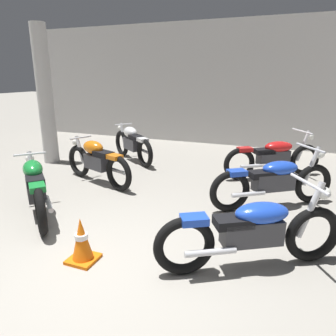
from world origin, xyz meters
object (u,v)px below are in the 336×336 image
(motorcycle_left_row_2, at_px, (132,143))
(motorcycle_right_row_1, at_px, (274,180))
(traffic_cone, at_px, (82,241))
(motorcycle_left_row_1, at_px, (97,161))
(motorcycle_left_row_0, at_px, (35,187))
(motorcycle_right_row_0, at_px, (253,230))
(motorcycle_right_row_2, at_px, (274,156))
(support_pillar, at_px, (45,96))

(motorcycle_left_row_2, distance_m, motorcycle_right_row_1, 3.85)
(motorcycle_right_row_1, height_order, traffic_cone, motorcycle_right_row_1)
(motorcycle_left_row_1, xyz_separation_m, motorcycle_left_row_2, (-0.13, 1.75, 0.00))
(motorcycle_left_row_0, xyz_separation_m, motorcycle_right_row_0, (3.22, -0.20, -0.01))
(motorcycle_left_row_1, distance_m, motorcycle_left_row_2, 1.75)
(motorcycle_right_row_0, bearing_deg, motorcycle_left_row_1, 150.59)
(motorcycle_left_row_0, xyz_separation_m, motorcycle_left_row_1, (0.02, 1.60, 0.00))
(motorcycle_left_row_2, relative_size, motorcycle_right_row_2, 0.88)
(motorcycle_left_row_0, bearing_deg, support_pillar, 127.52)
(motorcycle_left_row_0, bearing_deg, motorcycle_right_row_0, -3.62)
(motorcycle_left_row_2, bearing_deg, traffic_cone, -69.89)
(motorcycle_left_row_2, xyz_separation_m, motorcycle_right_row_1, (3.45, -1.71, -0.01))
(support_pillar, xyz_separation_m, motorcycle_left_row_2, (1.84, 0.80, -1.14))
(motorcycle_right_row_0, bearing_deg, motorcycle_left_row_0, 176.38)
(motorcycle_left_row_2, xyz_separation_m, traffic_cone, (1.52, -4.14, -0.20))
(support_pillar, bearing_deg, motorcycle_right_row_0, -27.97)
(support_pillar, relative_size, motorcycle_left_row_1, 1.70)
(motorcycle_right_row_0, bearing_deg, support_pillar, 152.03)
(motorcycle_left_row_1, bearing_deg, motorcycle_right_row_2, 27.20)
(motorcycle_left_row_1, height_order, motorcycle_right_row_0, motorcycle_right_row_0)
(motorcycle_left_row_0, height_order, motorcycle_left_row_2, same)
(motorcycle_left_row_1, relative_size, motorcycle_left_row_2, 1.15)
(support_pillar, distance_m, traffic_cone, 4.92)
(support_pillar, xyz_separation_m, traffic_cone, (3.36, -3.34, -1.34))
(motorcycle_left_row_2, bearing_deg, support_pillar, -156.39)
(support_pillar, distance_m, motorcycle_right_row_1, 5.49)
(support_pillar, height_order, motorcycle_left_row_0, support_pillar)
(motorcycle_left_row_1, height_order, motorcycle_right_row_1, motorcycle_right_row_1)
(support_pillar, bearing_deg, motorcycle_left_row_1, -25.56)
(motorcycle_right_row_0, xyz_separation_m, motorcycle_right_row_2, (0.01, 3.46, 0.00))
(motorcycle_left_row_1, distance_m, motorcycle_right_row_0, 3.68)
(support_pillar, xyz_separation_m, motorcycle_right_row_0, (5.18, -2.75, -1.15))
(motorcycle_left_row_1, bearing_deg, support_pillar, 154.44)
(traffic_cone, bearing_deg, motorcycle_right_row_0, 17.87)
(motorcycle_left_row_0, bearing_deg, motorcycle_right_row_1, 26.22)
(motorcycle_left_row_0, distance_m, motorcycle_left_row_1, 1.60)
(support_pillar, xyz_separation_m, motorcycle_left_row_0, (1.96, -2.55, -1.14))
(motorcycle_left_row_0, relative_size, motorcycle_right_row_2, 0.82)
(motorcycle_right_row_0, height_order, motorcycle_right_row_2, same)
(motorcycle_left_row_0, distance_m, motorcycle_left_row_2, 3.35)
(support_pillar, height_order, motorcycle_left_row_2, support_pillar)
(motorcycle_right_row_2, bearing_deg, motorcycle_left_row_1, -152.80)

